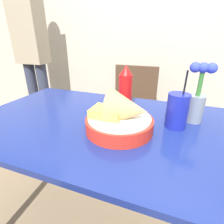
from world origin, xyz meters
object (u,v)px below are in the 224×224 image
food_basket (122,117)px  person_standing (31,46)px  drink_cup (177,112)px  flower_vase (197,97)px  ketchup_bottle (125,88)px  chair_far_window (133,105)px

food_basket → person_standing: bearing=145.0°
food_basket → drink_cup: (0.21, 0.12, 0.01)m
drink_cup → person_standing: size_ratio=0.14×
flower_vase → drink_cup: bearing=-131.8°
ketchup_bottle → flower_vase: (0.35, -0.05, 0.00)m
food_basket → drink_cup: drink_cup is taller
food_basket → drink_cup: size_ratio=1.11×
person_standing → flower_vase: bearing=-23.8°
food_basket → drink_cup: bearing=30.2°
drink_cup → chair_far_window: bearing=116.1°
person_standing → ketchup_bottle: bearing=-27.7°
ketchup_bottle → person_standing: bearing=152.3°
food_basket → flower_vase: bearing=36.0°
chair_far_window → ketchup_bottle: size_ratio=3.71×
food_basket → ketchup_bottle: (-0.06, 0.25, 0.05)m
ketchup_bottle → drink_cup: bearing=-26.6°
person_standing → food_basket: bearing=-35.0°
chair_far_window → drink_cup: drink_cup is taller
drink_cup → flower_vase: bearing=48.2°
flower_vase → person_standing: (-1.55, 0.69, 0.16)m
food_basket → flower_vase: size_ratio=1.04×
chair_far_window → food_basket: size_ratio=3.09×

